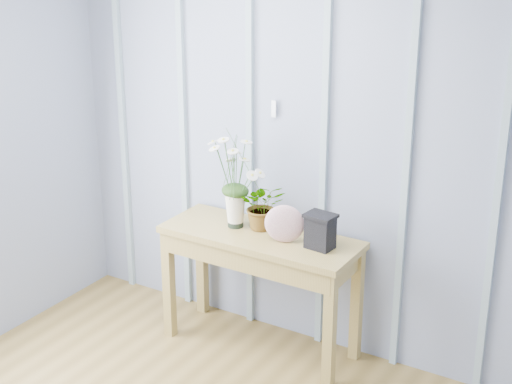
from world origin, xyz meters
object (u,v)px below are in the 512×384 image
Objects in this scene: daisy_vase at (235,168)px; felt_disc_vessel at (284,224)px; sideboard at (260,252)px; carved_box at (320,231)px.

felt_disc_vessel is at bearing -8.19° from daisy_vase.
sideboard is 0.45m from carved_box.
felt_disc_vessel is at bearing -170.85° from carved_box.
daisy_vase is (-0.19, 0.02, 0.48)m from sideboard.
sideboard is 0.29m from felt_disc_vessel.
felt_disc_vessel reaches higher than carved_box.
sideboard is 5.85× the size of carved_box.
carved_box is (0.39, 0.00, 0.22)m from sideboard.
sideboard is 0.52m from daisy_vase.
daisy_vase reaches higher than felt_disc_vessel.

